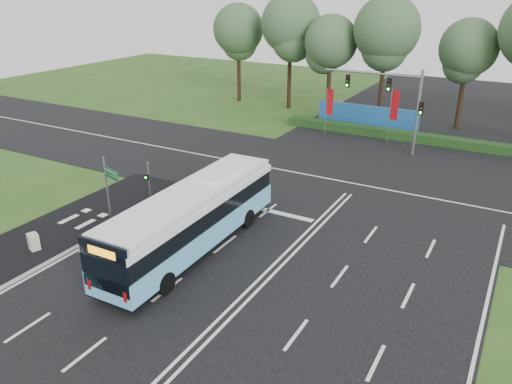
{
  "coord_description": "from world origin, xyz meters",
  "views": [
    {
      "loc": [
        9.88,
        -20.08,
        13.21
      ],
      "look_at": [
        -2.49,
        2.0,
        2.57
      ],
      "focal_mm": 35.0,
      "sensor_mm": 36.0,
      "label": 1
    }
  ],
  "objects": [
    {
      "name": "ground",
      "position": [
        0.0,
        0.0,
        0.0
      ],
      "size": [
        120.0,
        120.0,
        0.0
      ],
      "primitive_type": "plane",
      "color": "#2D4F1A",
      "rests_on": "ground"
    },
    {
      "name": "road_main",
      "position": [
        0.0,
        0.0,
        0.02
      ],
      "size": [
        20.0,
        120.0,
        0.04
      ],
      "primitive_type": "cube",
      "color": "black",
      "rests_on": "ground"
    },
    {
      "name": "road_cross",
      "position": [
        0.0,
        12.0,
        0.03
      ],
      "size": [
        120.0,
        14.0,
        0.05
      ],
      "primitive_type": "cube",
      "color": "black",
      "rests_on": "ground"
    },
    {
      "name": "bike_path",
      "position": [
        -12.5,
        -3.0,
        0.03
      ],
      "size": [
        5.0,
        18.0,
        0.06
      ],
      "primitive_type": "cube",
      "color": "black",
      "rests_on": "ground"
    },
    {
      "name": "kerb_strip",
      "position": [
        -10.1,
        -3.0,
        0.06
      ],
      "size": [
        0.25,
        18.0,
        0.12
      ],
      "primitive_type": "cube",
      "color": "gray",
      "rests_on": "ground"
    },
    {
      "name": "city_bus",
      "position": [
        -4.48,
        -1.2,
        1.85
      ],
      "size": [
        2.96,
        12.87,
        3.68
      ],
      "rotation": [
        0.0,
        0.0,
        0.02
      ],
      "color": "#5FAFDE",
      "rests_on": "ground"
    },
    {
      "name": "pedestrian_signal",
      "position": [
        -10.2,
        1.98,
        1.63
      ],
      "size": [
        0.27,
        0.4,
        2.98
      ],
      "rotation": [
        0.0,
        0.0,
        0.25
      ],
      "color": "gray",
      "rests_on": "ground"
    },
    {
      "name": "street_sign",
      "position": [
        -10.82,
        -0.69,
        2.48
      ],
      "size": [
        1.48,
        0.5,
        3.92
      ],
      "rotation": [
        0.0,
        0.0,
        -0.28
      ],
      "color": "gray",
      "rests_on": "ground"
    },
    {
      "name": "utility_cabinet",
      "position": [
        -11.88,
        -5.45,
        0.48
      ],
      "size": [
        0.71,
        0.65,
        0.96
      ],
      "primitive_type": "cube",
      "rotation": [
        0.0,
        0.0,
        -0.37
      ],
      "color": "beige",
      "rests_on": "ground"
    },
    {
      "name": "banner_flag_left",
      "position": [
        -6.33,
        22.5,
        2.91
      ],
      "size": [
        0.66,
        0.07,
        4.45
      ],
      "rotation": [
        0.0,
        0.0,
        0.02
      ],
      "color": "gray",
      "rests_on": "ground"
    },
    {
      "name": "banner_flag_mid",
      "position": [
        -0.55,
        22.92,
        3.15
      ],
      "size": [
        0.71,
        0.14,
        4.85
      ],
      "rotation": [
        0.0,
        0.0,
        -0.12
      ],
      "color": "gray",
      "rests_on": "ground"
    },
    {
      "name": "traffic_light_gantry",
      "position": [
        0.21,
        20.5,
        4.66
      ],
      "size": [
        8.41,
        0.28,
        7.0
      ],
      "color": "gray",
      "rests_on": "ground"
    },
    {
      "name": "hedge",
      "position": [
        0.0,
        24.5,
        0.4
      ],
      "size": [
        22.0,
        1.2,
        0.8
      ],
      "primitive_type": "cube",
      "color": "#143613",
      "rests_on": "ground"
    },
    {
      "name": "blue_hoarding",
      "position": [
        -4.0,
        27.0,
        1.1
      ],
      "size": [
        10.0,
        0.3,
        2.2
      ],
      "primitive_type": "cube",
      "color": "#1B5594",
      "rests_on": "ground"
    },
    {
      "name": "eucalyptus_row",
      "position": [
        3.31,
        30.99,
        8.77
      ],
      "size": [
        54.26,
        9.72,
        12.87
      ],
      "color": "black",
      "rests_on": "ground"
    }
  ]
}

